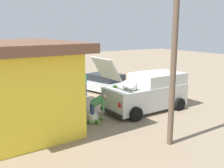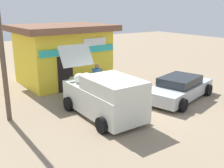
# 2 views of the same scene
# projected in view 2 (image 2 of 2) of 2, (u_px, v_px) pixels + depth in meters

# --- Properties ---
(ground_plane) EXTENTS (60.00, 60.00, 0.00)m
(ground_plane) POSITION_uv_depth(u_px,v_px,m) (129.00, 109.00, 12.43)
(ground_plane) COLOR gray
(storefront_bar) EXTENTS (5.91, 4.95, 3.53)m
(storefront_bar) POSITION_uv_depth(u_px,v_px,m) (63.00, 53.00, 16.50)
(storefront_bar) COLOR yellow
(storefront_bar) RESTS_ON ground_plane
(delivery_van) EXTENTS (2.27, 4.75, 2.81)m
(delivery_van) POSITION_uv_depth(u_px,v_px,m) (104.00, 96.00, 11.32)
(delivery_van) COLOR silver
(delivery_van) RESTS_ON ground_plane
(parked_sedan) EXTENTS (4.72, 3.05, 1.18)m
(parked_sedan) POSITION_uv_depth(u_px,v_px,m) (179.00, 88.00, 13.65)
(parked_sedan) COLOR #B2B7BC
(parked_sedan) RESTS_ON ground_plane
(vendor_standing) EXTENTS (0.48, 0.48, 1.63)m
(vendor_standing) POSITION_uv_depth(u_px,v_px,m) (97.00, 77.00, 14.37)
(vendor_standing) COLOR navy
(vendor_standing) RESTS_ON ground_plane
(customer_bending) EXTENTS (0.68, 0.77, 1.22)m
(customer_bending) POSITION_uv_depth(u_px,v_px,m) (72.00, 84.00, 13.69)
(customer_bending) COLOR navy
(customer_bending) RESTS_ON ground_plane
(unloaded_banana_pile) EXTENTS (0.93, 0.93, 0.43)m
(unloaded_banana_pile) POSITION_uv_depth(u_px,v_px,m) (71.00, 94.00, 13.99)
(unloaded_banana_pile) COLOR silver
(unloaded_banana_pile) RESTS_ON ground_plane
(paint_bucket) EXTENTS (0.29, 0.29, 0.36)m
(paint_bucket) POSITION_uv_depth(u_px,v_px,m) (112.00, 83.00, 15.96)
(paint_bucket) COLOR blue
(paint_bucket) RESTS_ON ground_plane
(utility_pole) EXTENTS (0.20, 0.20, 5.10)m
(utility_pole) POSITION_uv_depth(u_px,v_px,m) (3.00, 60.00, 10.51)
(utility_pole) COLOR brown
(utility_pole) RESTS_ON ground_plane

